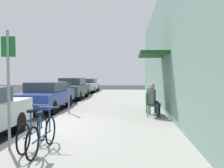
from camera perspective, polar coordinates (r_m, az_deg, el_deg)
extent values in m
plane|color=#2D2D30|center=(7.97, -18.45, -10.62)|extent=(60.00, 60.00, 0.00)
cube|color=#9E9B93|center=(9.35, -0.51, -8.19)|extent=(4.50, 32.00, 0.12)
cube|color=gray|center=(9.37, 14.49, 9.73)|extent=(0.30, 32.00, 5.97)
cube|color=#19471E|center=(10.60, 9.40, 6.83)|extent=(1.10, 2.80, 0.12)
cylinder|color=black|center=(7.86, -21.12, -8.46)|extent=(0.22, 0.64, 0.64)
cube|color=navy|center=(12.31, -15.28, -3.07)|extent=(1.80, 4.40, 0.60)
cube|color=#333D47|center=(12.41, -15.07, -0.58)|extent=(1.48, 2.11, 0.45)
cylinder|color=black|center=(13.40, -10.09, -3.86)|extent=(0.22, 0.64, 0.64)
cylinder|color=black|center=(13.88, -16.45, -3.71)|extent=(0.22, 0.64, 0.64)
cylinder|color=black|center=(10.80, -13.74, -5.42)|extent=(0.22, 0.64, 0.64)
cylinder|color=black|center=(11.39, -21.36, -5.11)|extent=(0.22, 0.64, 0.64)
cube|color=#47514C|center=(17.44, -9.31, -1.29)|extent=(1.80, 4.40, 0.67)
cube|color=#333D47|center=(17.56, -9.21, 0.63)|extent=(1.48, 2.11, 0.49)
cylinder|color=black|center=(18.63, -5.94, -2.07)|extent=(0.22, 0.64, 0.64)
cylinder|color=black|center=(18.98, -10.65, -2.01)|extent=(0.22, 0.64, 0.64)
cylinder|color=black|center=(15.97, -7.70, -2.83)|extent=(0.22, 0.64, 0.64)
cylinder|color=black|center=(16.37, -13.14, -2.74)|extent=(0.22, 0.64, 0.64)
cube|color=silver|center=(23.44, -5.75, -0.44)|extent=(1.80, 4.40, 0.57)
cube|color=#333D47|center=(23.57, -5.69, 0.77)|extent=(1.48, 2.11, 0.41)
cylinder|color=black|center=(24.67, -3.37, -0.95)|extent=(0.22, 0.64, 0.64)
cylinder|color=black|center=(24.94, -6.98, -0.93)|extent=(0.22, 0.64, 0.64)
cylinder|color=black|center=(21.98, -4.34, -1.37)|extent=(0.22, 0.64, 0.64)
cylinder|color=black|center=(22.28, -8.37, -1.34)|extent=(0.22, 0.64, 0.64)
cylinder|color=slate|center=(10.37, -10.08, -3.76)|extent=(0.07, 0.07, 1.10)
cube|color=#383D42|center=(10.32, -10.11, -0.12)|extent=(0.12, 0.10, 0.22)
cylinder|color=gray|center=(5.73, -23.06, -1.42)|extent=(0.06, 0.06, 2.60)
cube|color=#19722D|center=(5.76, -23.13, 8.06)|extent=(0.32, 0.02, 0.44)
torus|color=black|center=(5.98, -14.21, -10.55)|extent=(0.04, 0.66, 0.66)
torus|color=black|center=(5.02, -18.14, -13.11)|extent=(0.04, 0.66, 0.66)
cylinder|color=#1E4C8C|center=(5.50, -16.00, -11.72)|extent=(0.04, 1.05, 0.04)
cylinder|color=#1E4C8C|center=(5.30, -16.61, -9.48)|extent=(0.04, 0.04, 0.50)
cube|color=black|center=(5.25, -16.64, -6.60)|extent=(0.10, 0.20, 0.06)
cylinder|color=#1E4C8C|center=(5.87, -14.40, -7.99)|extent=(0.03, 0.03, 0.56)
cylinder|color=#1E4C8C|center=(5.83, -14.43, -5.28)|extent=(0.46, 0.03, 0.03)
torus|color=black|center=(6.36, -16.04, -9.77)|extent=(0.04, 0.66, 0.66)
torus|color=black|center=(5.42, -20.01, -11.98)|extent=(0.04, 0.66, 0.66)
cylinder|color=#1E4C8C|center=(5.89, -17.86, -10.79)|extent=(0.04, 1.05, 0.04)
cylinder|color=#1E4C8C|center=(5.70, -18.47, -8.67)|extent=(0.04, 0.04, 0.50)
cube|color=black|center=(5.65, -18.51, -5.98)|extent=(0.10, 0.20, 0.06)
cylinder|color=#1E4C8C|center=(6.26, -16.23, -7.36)|extent=(0.03, 0.03, 0.56)
cylinder|color=#1E4C8C|center=(6.22, -16.26, -4.82)|extent=(0.46, 0.03, 0.03)
cylinder|color=#14592D|center=(9.73, 11.12, -6.11)|extent=(0.04, 0.04, 0.45)
cylinder|color=#14592D|center=(9.36, 10.65, -6.45)|extent=(0.04, 0.04, 0.45)
cylinder|color=#14592D|center=(9.81, 8.93, -6.02)|extent=(0.04, 0.04, 0.45)
cylinder|color=#14592D|center=(9.44, 8.38, -6.35)|extent=(0.04, 0.04, 0.45)
cube|color=#14592D|center=(9.55, 9.78, -4.81)|extent=(0.56, 0.56, 0.03)
cube|color=#14592D|center=(9.57, 8.59, -3.55)|extent=(0.17, 0.43, 0.40)
cylinder|color=#232838|center=(9.64, 10.95, -6.13)|extent=(0.11, 0.11, 0.47)
cylinder|color=#232838|center=(9.63, 10.20, -4.72)|extent=(0.39, 0.25, 0.14)
cylinder|color=#232838|center=(9.45, 10.70, -6.30)|extent=(0.11, 0.11, 0.47)
cylinder|color=#232838|center=(9.44, 9.94, -4.86)|extent=(0.39, 0.25, 0.14)
cube|color=#595960|center=(9.53, 9.32, -2.97)|extent=(0.32, 0.41, 0.56)
sphere|color=tan|center=(9.50, 9.34, -0.51)|extent=(0.22, 0.22, 0.22)
cylinder|color=#14592D|center=(10.56, 10.06, -5.43)|extent=(0.04, 0.04, 0.45)
cylinder|color=#14592D|center=(10.20, 10.72, -5.71)|extent=(0.04, 0.04, 0.45)
cylinder|color=#14592D|center=(10.45, 8.07, -5.50)|extent=(0.04, 0.04, 0.45)
cylinder|color=#14592D|center=(10.09, 8.67, -5.79)|extent=(0.04, 0.04, 0.45)
cube|color=#14592D|center=(10.29, 9.39, -4.28)|extent=(0.52, 0.52, 0.03)
cube|color=#14592D|center=(10.21, 8.30, -3.17)|extent=(0.12, 0.44, 0.40)
cylinder|color=#232838|center=(10.47, 10.16, -5.44)|extent=(0.11, 0.11, 0.47)
cylinder|color=#232838|center=(10.40, 9.49, -4.18)|extent=(0.38, 0.21, 0.14)
cylinder|color=#232838|center=(10.28, 10.51, -5.59)|extent=(0.11, 0.11, 0.47)
cylinder|color=#232838|center=(10.21, 9.83, -4.31)|extent=(0.38, 0.21, 0.14)
cube|color=#334C99|center=(10.24, 8.97, -2.60)|extent=(0.29, 0.40, 0.56)
sphere|color=tan|center=(10.21, 8.99, -0.30)|extent=(0.22, 0.22, 0.22)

